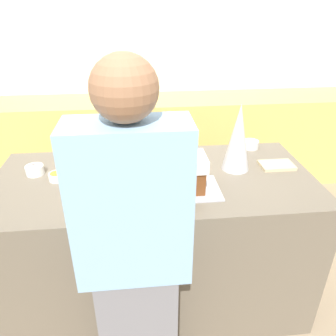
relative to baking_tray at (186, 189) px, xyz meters
The scene contains 17 objects.
ground_plane 0.97m from the baking_tray, 136.58° to the left, with size 12.00×12.00×0.00m, color gray.
wall_back 2.15m from the baking_tray, 94.46° to the left, with size 8.00×0.05×2.60m.
back_cabinet_block 1.86m from the baking_tray, 95.26° to the left, with size 6.00×0.60×0.95m.
kitchen_island 0.53m from the baking_tray, 136.58° to the left, with size 1.89×0.86×0.94m.
baking_tray is the anchor object (origin of this frame).
gingerbread_house 0.11m from the baking_tray, 29.87° to the left, with size 0.21×0.19×0.27m.
decorative_tree 0.45m from the baking_tray, 33.13° to the left, with size 0.17×0.17×0.41m.
candy_bowl_front_corner 0.50m from the baking_tray, 156.74° to the left, with size 0.14×0.14×0.05m.
candy_bowl_far_right 0.91m from the baking_tray, 162.49° to the left, with size 0.11×0.11×0.05m.
candy_bowl_near_tray_right 0.74m from the baking_tray, 135.74° to the left, with size 0.09×0.09×0.05m.
candy_bowl_behind_tray 0.75m from the baking_tray, 165.48° to the left, with size 0.09×0.09×0.04m.
candy_bowl_beside_tree 0.74m from the baking_tray, 43.69° to the left, with size 0.11×0.11×0.05m.
candy_bowl_far_left 0.59m from the baking_tray, 129.00° to the left, with size 0.13×0.13×0.04m.
candy_bowl_near_tray_left 0.41m from the baking_tray, 101.11° to the left, with size 0.12×0.12×0.04m.
cookbook 0.65m from the baking_tray, 19.71° to the left, with size 0.21×0.14×0.02m.
mug 0.48m from the baking_tray, 164.80° to the right, with size 0.10×0.10×0.10m.
person 0.55m from the baking_tray, 121.95° to the right, with size 0.46×0.57×1.74m.
Camera 1 is at (-0.09, -1.68, 1.88)m, focal length 35.00 mm.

